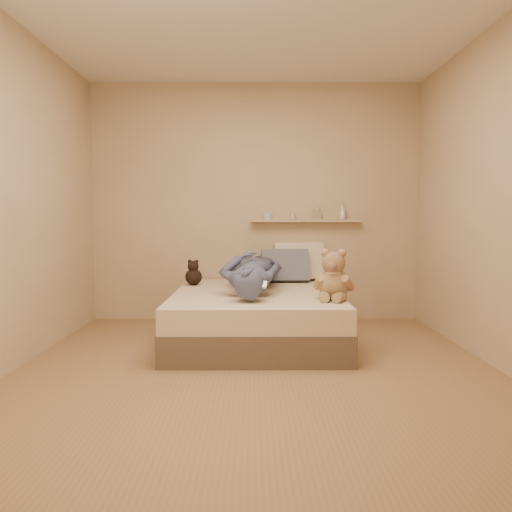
{
  "coord_description": "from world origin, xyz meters",
  "views": [
    {
      "loc": [
        -0.02,
        -3.64,
        1.12
      ],
      "look_at": [
        0.0,
        0.65,
        0.8
      ],
      "focal_mm": 35.0,
      "sensor_mm": 36.0,
      "label": 1
    }
  ],
  "objects_px": {
    "teddy_bear": "(333,279)",
    "dark_plush": "(194,274)",
    "pillow_cream": "(299,262)",
    "wall_shelf": "(306,221)",
    "game_console": "(257,284)",
    "bed": "(256,316)",
    "person": "(252,271)",
    "pillow_grey": "(285,266)"
  },
  "relations": [
    {
      "from": "pillow_cream",
      "to": "pillow_grey",
      "type": "relative_size",
      "value": 1.1
    },
    {
      "from": "teddy_bear",
      "to": "wall_shelf",
      "type": "xyz_separation_m",
      "value": [
        -0.09,
        1.39,
        0.47
      ]
    },
    {
      "from": "pillow_grey",
      "to": "game_console",
      "type": "bearing_deg",
      "value": -103.45
    },
    {
      "from": "dark_plush",
      "to": "bed",
      "type": "bearing_deg",
      "value": -35.37
    },
    {
      "from": "pillow_cream",
      "to": "person",
      "type": "bearing_deg",
      "value": -124.33
    },
    {
      "from": "pillow_grey",
      "to": "pillow_cream",
      "type": "bearing_deg",
      "value": 40.39
    },
    {
      "from": "game_console",
      "to": "dark_plush",
      "type": "distance_m",
      "value": 1.22
    },
    {
      "from": "teddy_bear",
      "to": "dark_plush",
      "type": "height_order",
      "value": "teddy_bear"
    },
    {
      "from": "wall_shelf",
      "to": "pillow_cream",
      "type": "bearing_deg",
      "value": -133.11
    },
    {
      "from": "bed",
      "to": "pillow_grey",
      "type": "relative_size",
      "value": 3.8
    },
    {
      "from": "bed",
      "to": "person",
      "type": "xyz_separation_m",
      "value": [
        -0.04,
        0.08,
        0.41
      ]
    },
    {
      "from": "teddy_bear",
      "to": "person",
      "type": "bearing_deg",
      "value": 140.06
    },
    {
      "from": "game_console",
      "to": "person",
      "type": "relative_size",
      "value": 0.11
    },
    {
      "from": "game_console",
      "to": "pillow_cream",
      "type": "height_order",
      "value": "pillow_cream"
    },
    {
      "from": "person",
      "to": "wall_shelf",
      "type": "height_order",
      "value": "wall_shelf"
    },
    {
      "from": "bed",
      "to": "teddy_bear",
      "type": "bearing_deg",
      "value": -37.2
    },
    {
      "from": "person",
      "to": "bed",
      "type": "bearing_deg",
      "value": 117.59
    },
    {
      "from": "pillow_grey",
      "to": "wall_shelf",
      "type": "height_order",
      "value": "wall_shelf"
    },
    {
      "from": "pillow_grey",
      "to": "teddy_bear",
      "type": "bearing_deg",
      "value": -74.43
    },
    {
      "from": "teddy_bear",
      "to": "wall_shelf",
      "type": "distance_m",
      "value": 1.47
    },
    {
      "from": "dark_plush",
      "to": "pillow_cream",
      "type": "relative_size",
      "value": 0.47
    },
    {
      "from": "bed",
      "to": "person",
      "type": "distance_m",
      "value": 0.42
    },
    {
      "from": "wall_shelf",
      "to": "person",
      "type": "bearing_deg",
      "value": -125.26
    },
    {
      "from": "teddy_bear",
      "to": "dark_plush",
      "type": "bearing_deg",
      "value": 143.7
    },
    {
      "from": "teddy_bear",
      "to": "pillow_cream",
      "type": "distance_m",
      "value": 1.33
    },
    {
      "from": "wall_shelf",
      "to": "pillow_grey",
      "type": "bearing_deg",
      "value": -137.44
    },
    {
      "from": "game_console",
      "to": "pillow_cream",
      "type": "distance_m",
      "value": 1.5
    },
    {
      "from": "dark_plush",
      "to": "pillow_grey",
      "type": "height_order",
      "value": "pillow_grey"
    },
    {
      "from": "pillow_grey",
      "to": "wall_shelf",
      "type": "distance_m",
      "value": 0.58
    },
    {
      "from": "bed",
      "to": "teddy_bear",
      "type": "distance_m",
      "value": 0.9
    },
    {
      "from": "pillow_cream",
      "to": "person",
      "type": "xyz_separation_m",
      "value": [
        -0.51,
        -0.75,
        -0.01
      ]
    },
    {
      "from": "game_console",
      "to": "pillow_cream",
      "type": "xyz_separation_m",
      "value": [
        0.47,
        1.43,
        0.06
      ]
    },
    {
      "from": "game_console",
      "to": "person",
      "type": "xyz_separation_m",
      "value": [
        -0.04,
        0.68,
        0.04
      ]
    },
    {
      "from": "bed",
      "to": "wall_shelf",
      "type": "height_order",
      "value": "wall_shelf"
    },
    {
      "from": "game_console",
      "to": "wall_shelf",
      "type": "bearing_deg",
      "value": 70.06
    },
    {
      "from": "pillow_cream",
      "to": "wall_shelf",
      "type": "xyz_separation_m",
      "value": [
        0.07,
        0.08,
        0.45
      ]
    },
    {
      "from": "teddy_bear",
      "to": "dark_plush",
      "type": "relative_size",
      "value": 1.65
    },
    {
      "from": "bed",
      "to": "pillow_grey",
      "type": "bearing_deg",
      "value": 65.7
    },
    {
      "from": "pillow_cream",
      "to": "wall_shelf",
      "type": "bearing_deg",
      "value": 46.89
    },
    {
      "from": "game_console",
      "to": "teddy_bear",
      "type": "distance_m",
      "value": 0.65
    },
    {
      "from": "game_console",
      "to": "pillow_cream",
      "type": "bearing_deg",
      "value": 71.69
    },
    {
      "from": "pillow_cream",
      "to": "teddy_bear",
      "type": "bearing_deg",
      "value": -82.95
    }
  ]
}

